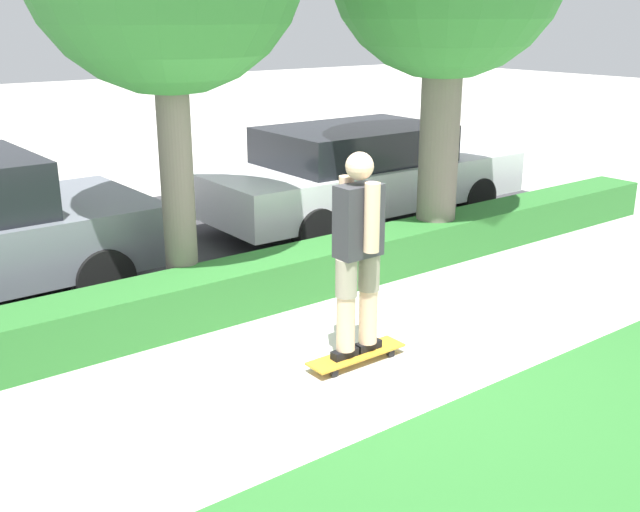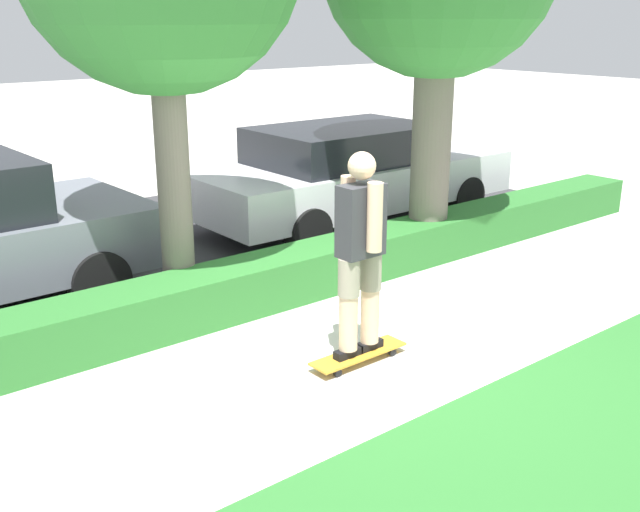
{
  "view_description": "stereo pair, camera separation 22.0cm",
  "coord_description": "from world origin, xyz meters",
  "views": [
    {
      "loc": [
        -3.91,
        -4.47,
        2.85
      ],
      "look_at": [
        -0.05,
        0.6,
        0.79
      ],
      "focal_mm": 42.0,
      "sensor_mm": 36.0,
      "label": 1
    },
    {
      "loc": [
        -4.09,
        -4.34,
        2.85
      ],
      "look_at": [
        -0.05,
        0.6,
        0.79
      ],
      "focal_mm": 42.0,
      "sensor_mm": 36.0,
      "label": 2
    }
  ],
  "objects": [
    {
      "name": "ground_plane",
      "position": [
        0.0,
        0.0,
        0.0
      ],
      "size": [
        60.0,
        60.0,
        0.0
      ],
      "primitive_type": "plane",
      "color": "beige"
    },
    {
      "name": "hedge_row",
      "position": [
        0.0,
        1.6,
        0.24
      ],
      "size": [
        12.75,
        0.6,
        0.49
      ],
      "color": "#2D702D",
      "rests_on": "ground_plane"
    },
    {
      "name": "parked_car_middle",
      "position": [
        2.84,
        3.48,
        0.73
      ],
      "size": [
        4.77,
        1.96,
        1.38
      ],
      "rotation": [
        0.0,
        0.0,
        -0.01
      ],
      "color": "silver",
      "rests_on": "ground_plane"
    },
    {
      "name": "street_asphalt",
      "position": [
        0.0,
        4.2,
        0.0
      ],
      "size": [
        12.75,
        5.0,
        0.01
      ],
      "color": "#38383A",
      "rests_on": "ground_plane"
    },
    {
      "name": "skater_person",
      "position": [
        -0.14,
        -0.02,
        1.02
      ],
      "size": [
        0.51,
        0.45,
        1.73
      ],
      "color": "black",
      "rests_on": "skateboard"
    },
    {
      "name": "skateboard",
      "position": [
        -0.14,
        -0.02,
        0.07
      ],
      "size": [
        0.92,
        0.24,
        0.09
      ],
      "color": "gold",
      "rests_on": "ground_plane"
    }
  ]
}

